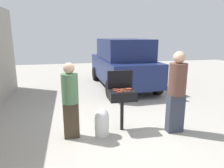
% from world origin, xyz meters
% --- Properties ---
extents(ground_plane, '(24.00, 24.00, 0.00)m').
position_xyz_m(ground_plane, '(0.00, 0.00, 0.00)').
color(ground_plane, '#9E998E').
extents(bbq_grill, '(0.60, 0.44, 0.96)m').
position_xyz_m(bbq_grill, '(0.08, 0.14, 0.81)').
color(bbq_grill, black).
rests_on(bbq_grill, ground).
extents(grill_lid_open, '(0.60, 0.05, 0.42)m').
position_xyz_m(grill_lid_open, '(0.08, 0.36, 1.17)').
color(grill_lid_open, black).
rests_on(grill_lid_open, bbq_grill).
extents(hot_dog_0, '(0.13, 0.03, 0.03)m').
position_xyz_m(hot_dog_0, '(0.08, 0.09, 0.97)').
color(hot_dog_0, '#B74C33').
rests_on(hot_dog_0, bbq_grill).
extents(hot_dog_1, '(0.13, 0.04, 0.03)m').
position_xyz_m(hot_dog_1, '(-0.07, 0.12, 0.97)').
color(hot_dog_1, '#AD4228').
rests_on(hot_dog_1, bbq_grill).
extents(hot_dog_2, '(0.13, 0.03, 0.03)m').
position_xyz_m(hot_dog_2, '(0.04, 0.18, 0.97)').
color(hot_dog_2, '#AD4228').
rests_on(hot_dog_2, bbq_grill).
extents(hot_dog_3, '(0.13, 0.03, 0.03)m').
position_xyz_m(hot_dog_3, '(-0.06, 0.24, 0.97)').
color(hot_dog_3, '#AD4228').
rests_on(hot_dog_3, bbq_grill).
extents(hot_dog_4, '(0.13, 0.04, 0.03)m').
position_xyz_m(hot_dog_4, '(0.10, 0.22, 0.97)').
color(hot_dog_4, '#B74C33').
rests_on(hot_dog_4, bbq_grill).
extents(hot_dog_5, '(0.13, 0.03, 0.03)m').
position_xyz_m(hot_dog_5, '(0.25, 0.18, 0.97)').
color(hot_dog_5, '#AD4228').
rests_on(hot_dog_5, bbq_grill).
extents(hot_dog_6, '(0.13, 0.04, 0.03)m').
position_xyz_m(hot_dog_6, '(0.15, -0.00, 0.97)').
color(hot_dog_6, '#AD4228').
rests_on(hot_dog_6, bbq_grill).
extents(hot_dog_7, '(0.13, 0.04, 0.03)m').
position_xyz_m(hot_dog_7, '(0.25, 0.22, 0.97)').
color(hot_dog_7, '#C6593D').
rests_on(hot_dog_7, bbq_grill).
extents(hot_dog_8, '(0.13, 0.04, 0.03)m').
position_xyz_m(hot_dog_8, '(-0.03, -0.02, 0.97)').
color(hot_dog_8, '#B74C33').
rests_on(hot_dog_8, bbq_grill).
extents(hot_dog_9, '(0.13, 0.04, 0.03)m').
position_xyz_m(hot_dog_9, '(0.24, 0.25, 0.97)').
color(hot_dog_9, '#AD4228').
rests_on(hot_dog_9, bbq_grill).
extents(propane_tank, '(0.32, 0.32, 0.62)m').
position_xyz_m(propane_tank, '(-0.43, -0.05, 0.32)').
color(propane_tank, silver).
rests_on(propane_tank, ground).
extents(person_left, '(0.35, 0.35, 1.64)m').
position_xyz_m(person_left, '(-1.08, 0.01, 0.89)').
color(person_left, '#3F3323').
rests_on(person_left, ground).
extents(person_right, '(0.39, 0.39, 1.85)m').
position_xyz_m(person_right, '(1.24, -0.19, 1.00)').
color(person_right, '#333847').
rests_on(person_right, ground).
extents(parked_minivan, '(2.18, 4.48, 2.02)m').
position_xyz_m(parked_minivan, '(1.14, 4.16, 1.03)').
color(parked_minivan, navy).
rests_on(parked_minivan, ground).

